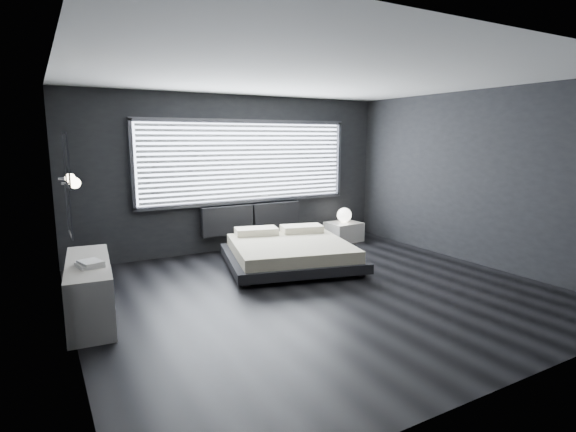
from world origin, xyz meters
TOP-DOWN VIEW (x-y plane):
  - room at (0.00, 0.00)m, footprint 6.04×6.00m
  - window at (0.20, 2.70)m, footprint 4.14×0.09m
  - headboard at (0.25, 2.64)m, footprint 1.96×0.16m
  - sconce_near at (-2.88, 0.05)m, footprint 0.18×0.11m
  - sconce_far at (-2.88, 0.65)m, footprint 0.18×0.11m
  - wall_art_upper at (-2.98, -0.55)m, footprint 0.01×0.48m
  - wall_art_lower at (-2.98, -0.30)m, footprint 0.01×0.48m
  - bed at (0.26, 1.25)m, footprint 2.41×2.34m
  - nightstand at (2.09, 2.27)m, footprint 0.67×0.57m
  - orb_lamp at (2.12, 2.30)m, footprint 0.29×0.29m
  - dresser at (-2.78, 0.55)m, footprint 0.62×1.69m
  - book_stack at (-2.78, 0.33)m, footprint 0.29×0.36m

SIDE VIEW (x-z plane):
  - nightstand at x=2.09m, z-range 0.00..0.37m
  - bed at x=0.26m, z-range -0.02..0.50m
  - dresser at x=-2.78m, z-range 0.00..0.66m
  - orb_lamp at x=2.12m, z-range 0.37..0.66m
  - headboard at x=0.25m, z-range 0.31..0.83m
  - book_stack at x=-2.78m, z-range 0.66..0.72m
  - wall_art_lower at x=-2.98m, z-range 1.14..1.62m
  - room at x=0.00m, z-range 0.00..2.80m
  - sconce_near at x=-2.88m, z-range 1.55..1.66m
  - sconce_far at x=-2.88m, z-range 1.55..1.66m
  - window at x=0.20m, z-range 0.85..2.37m
  - wall_art_upper at x=-2.98m, z-range 1.61..2.09m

